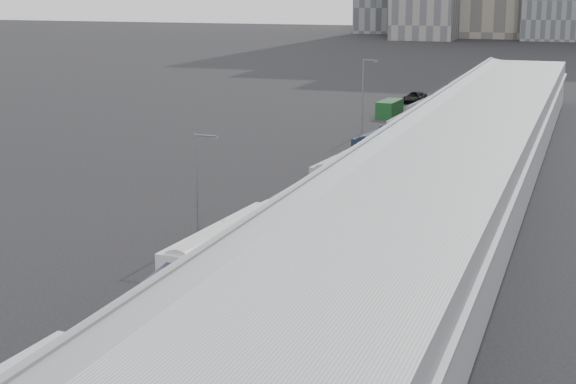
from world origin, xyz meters
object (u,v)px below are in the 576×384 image
at_px(street_lamp_near, 198,177).
at_px(street_lamp_far, 364,91).
at_px(bus_8, 448,101).
at_px(bus_9, 461,92).
at_px(bus_7, 430,115).
at_px(suv, 415,97).
at_px(bus_1, 153,325).
at_px(bus_4, 346,175).
at_px(bus_6, 410,129).
at_px(bus_3, 303,209).
at_px(bus_5, 385,148).
at_px(bus_2, 230,257).
at_px(shipping_container, 390,108).

relative_size(street_lamp_near, street_lamp_far, 0.83).
xyz_separation_m(bus_8, bus_9, (0.20, 11.85, 0.15)).
height_order(bus_7, suv, bus_7).
relative_size(bus_8, suv, 1.91).
distance_m(bus_1, bus_4, 40.07).
height_order(street_lamp_near, street_lamp_far, street_lamp_far).
relative_size(bus_6, bus_9, 0.97).
bearing_deg(street_lamp_far, bus_4, -78.46).
relative_size(bus_1, bus_3, 1.03).
relative_size(bus_1, bus_5, 0.89).
distance_m(bus_1, bus_2, 11.86).
distance_m(bus_5, bus_8, 43.81).
distance_m(bus_1, bus_5, 53.76).
bearing_deg(bus_1, shipping_container, 89.94).
xyz_separation_m(bus_7, street_lamp_near, (-7.11, -59.93, 3.04)).
bearing_deg(bus_2, bus_6, 93.69).
distance_m(bus_1, street_lamp_far, 72.99).
xyz_separation_m(bus_1, bus_6, (-0.00, 68.12, 0.08)).
bearing_deg(bus_4, street_lamp_far, 107.14).
relative_size(bus_2, bus_3, 1.15).
relative_size(bus_4, bus_7, 0.88).
distance_m(bus_4, street_lamp_near, 20.39).
xyz_separation_m(bus_3, bus_6, (0.22, 41.95, 0.11)).
bearing_deg(bus_8, bus_1, -89.67).
height_order(bus_2, bus_7, bus_2).
relative_size(bus_4, bus_8, 1.00).
height_order(bus_6, shipping_container, bus_6).
xyz_separation_m(bus_6, bus_7, (0.13, 12.81, 0.09)).
height_order(bus_2, bus_3, bus_2).
relative_size(bus_1, bus_8, 1.02).
bearing_deg(bus_8, bus_2, -90.03).
height_order(bus_7, shipping_container, bus_7).
height_order(street_lamp_far, suv, street_lamp_far).
distance_m(bus_6, bus_8, 29.45).
height_order(bus_3, bus_9, bus_9).
distance_m(bus_2, bus_7, 69.08).
bearing_deg(bus_5, street_lamp_far, 116.91).
distance_m(bus_7, street_lamp_near, 60.42).
xyz_separation_m(bus_7, bus_9, (-0.03, 28.49, -0.03)).
bearing_deg(street_lamp_near, bus_7, 83.24).
height_order(bus_1, bus_2, bus_2).
relative_size(bus_3, shipping_container, 1.87).
xyz_separation_m(bus_4, street_lamp_far, (-6.63, 32.46, 4.07)).
bearing_deg(bus_9, shipping_container, -109.65).
height_order(bus_1, bus_4, bus_1).
bearing_deg(bus_8, street_lamp_far, -105.42).
bearing_deg(bus_9, bus_5, -89.66).
bearing_deg(street_lamp_far, shipping_container, 90.70).
bearing_deg(bus_7, bus_5, -85.28).
distance_m(street_lamp_far, shipping_container, 16.98).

